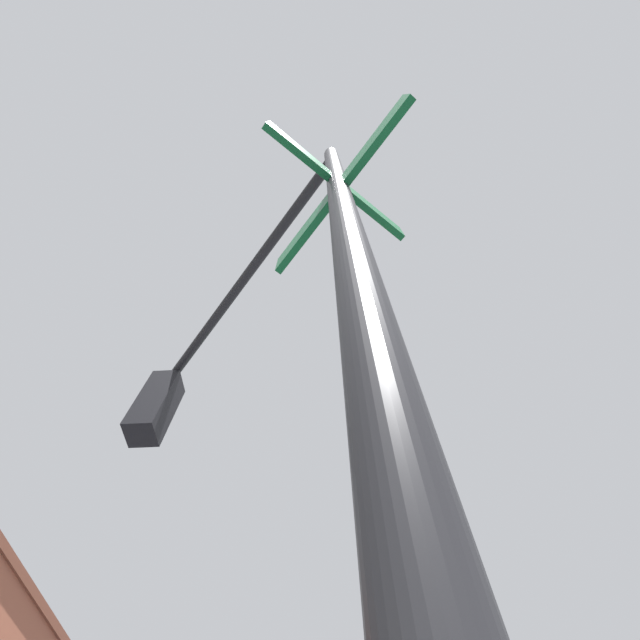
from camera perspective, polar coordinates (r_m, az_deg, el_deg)
traffic_signal_near at (r=2.78m, az=-14.00°, el=-3.56°), size 2.71×2.37×5.72m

